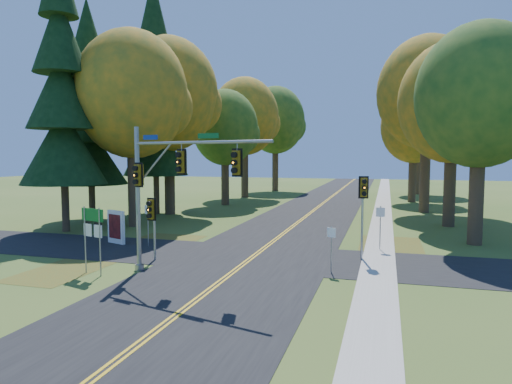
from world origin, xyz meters
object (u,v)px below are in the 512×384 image
(route_sign_cluster, at_px, (92,227))
(east_signal_pole, at_px, (363,197))
(info_kiosk, at_px, (116,227))
(traffic_mast, at_px, (166,180))

(route_sign_cluster, bearing_deg, east_signal_pole, 44.83)
(east_signal_pole, bearing_deg, info_kiosk, 166.40)
(traffic_mast, xyz_separation_m, east_signal_pole, (7.92, 5.31, -0.98))
(east_signal_pole, relative_size, info_kiosk, 2.14)
(east_signal_pole, distance_m, route_sign_cluster, 12.71)
(east_signal_pole, xyz_separation_m, route_sign_cluster, (-11.17, -5.97, -1.07))
(info_kiosk, bearing_deg, route_sign_cluster, -43.10)
(east_signal_pole, xyz_separation_m, info_kiosk, (-14.15, 0.36, -2.20))
(info_kiosk, bearing_deg, east_signal_pole, 20.22)
(east_signal_pole, height_order, route_sign_cluster, east_signal_pole)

